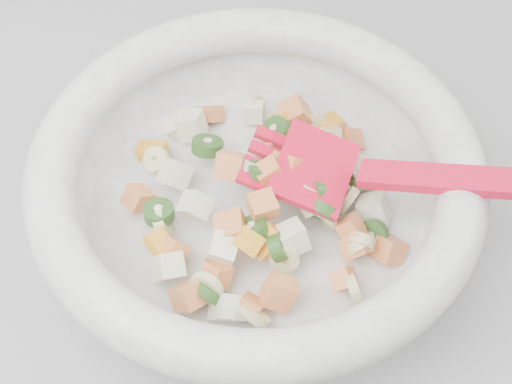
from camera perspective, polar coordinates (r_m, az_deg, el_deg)
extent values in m
cube|color=gray|center=(1.09, -1.57, -13.56)|extent=(2.00, 0.60, 0.90)
cylinder|color=white|center=(0.66, 0.00, -1.98)|extent=(0.29, 0.29, 0.02)
torus|color=white|center=(0.61, 0.00, 1.69)|extent=(0.36, 0.36, 0.04)
cylinder|color=beige|center=(0.65, 5.14, 1.89)|extent=(0.03, 0.03, 0.04)
cylinder|color=beige|center=(0.71, -0.01, 6.11)|extent=(0.03, 0.03, 0.03)
cylinder|color=beige|center=(0.70, 2.77, 5.14)|extent=(0.03, 0.02, 0.03)
cylinder|color=beige|center=(0.60, 2.06, -4.87)|extent=(0.02, 0.02, 0.02)
cylinder|color=beige|center=(0.70, 4.32, 4.66)|extent=(0.03, 0.02, 0.03)
cylinder|color=beige|center=(0.62, 7.60, -3.62)|extent=(0.03, 0.02, 0.03)
cylinder|color=beige|center=(0.62, 4.46, -0.98)|extent=(0.04, 0.03, 0.04)
cylinder|color=beige|center=(0.62, 7.56, -3.89)|extent=(0.03, 0.02, 0.03)
cylinder|color=beige|center=(0.67, -7.25, 2.37)|extent=(0.03, 0.03, 0.02)
cylinder|color=beige|center=(0.63, -6.76, -2.15)|extent=(0.02, 0.03, 0.04)
cylinder|color=beige|center=(0.60, -3.67, -6.95)|extent=(0.03, 0.03, 0.04)
cylinder|color=beige|center=(0.59, -0.04, -8.96)|extent=(0.03, 0.03, 0.02)
cylinder|color=beige|center=(0.63, 5.01, -1.86)|extent=(0.03, 0.03, 0.03)
cylinder|color=beige|center=(0.64, 6.73, -0.57)|extent=(0.02, 0.03, 0.03)
cylinder|color=beige|center=(0.66, 1.04, 2.89)|extent=(0.03, 0.02, 0.03)
cylinder|color=beige|center=(0.67, 4.79, 3.59)|extent=(0.04, 0.02, 0.04)
cylinder|color=beige|center=(0.60, 7.09, -7.11)|extent=(0.01, 0.04, 0.04)
cylinder|color=beige|center=(0.65, 5.39, 1.69)|extent=(0.04, 0.03, 0.04)
cylinder|color=beige|center=(0.65, 6.35, 0.39)|extent=(0.02, 0.03, 0.03)
cylinder|color=beige|center=(0.66, 3.62, 2.95)|extent=(0.03, 0.03, 0.02)
cube|color=#FFA850|center=(0.69, 5.61, 4.14)|extent=(0.03, 0.03, 0.03)
cube|color=#FFA850|center=(0.61, -6.07, -4.30)|extent=(0.03, 0.03, 0.03)
cube|color=#FFA850|center=(0.59, 1.68, -7.30)|extent=(0.03, 0.03, 0.03)
cube|color=#FFA850|center=(0.63, -1.89, 1.91)|extent=(0.03, 0.04, 0.03)
cube|color=#FFA850|center=(0.64, 9.60, -4.14)|extent=(0.03, 0.03, 0.03)
cube|color=#FFA850|center=(0.65, -8.57, -0.45)|extent=(0.03, 0.03, 0.03)
cube|color=#FFA850|center=(0.61, 6.37, -6.31)|extent=(0.02, 0.02, 0.03)
cube|color=#FFA850|center=(0.60, -2.90, -6.07)|extent=(0.03, 0.03, 0.03)
cube|color=#FFA850|center=(0.61, -1.75, -2.83)|extent=(0.03, 0.03, 0.03)
cube|color=#FFA850|center=(0.72, -3.35, 5.67)|extent=(0.03, 0.03, 0.03)
cube|color=#FFA850|center=(0.60, 0.47, -0.99)|extent=(0.02, 0.02, 0.02)
cube|color=#FFA850|center=(0.62, 6.88, -2.58)|extent=(0.03, 0.03, 0.03)
cube|color=#FFA850|center=(0.59, -0.40, -8.37)|extent=(0.03, 0.03, 0.02)
cube|color=#FFA850|center=(0.70, 6.79, 3.70)|extent=(0.03, 0.03, 0.03)
cube|color=#FFA850|center=(0.62, 1.02, 1.41)|extent=(0.03, 0.02, 0.03)
cube|color=#FFA850|center=(0.60, -4.94, -7.56)|extent=(0.03, 0.03, 0.03)
cube|color=#FFA850|center=(0.70, 2.89, 5.65)|extent=(0.03, 0.03, 0.03)
cube|color=#FFA850|center=(0.62, 7.28, -3.85)|extent=(0.03, 0.03, 0.03)
cube|color=#FFA850|center=(0.63, 2.47, 1.68)|extent=(0.04, 0.04, 0.04)
cylinder|color=#428F2F|center=(0.63, -7.07, -1.50)|extent=(0.04, 0.04, 0.02)
cylinder|color=#428F2F|center=(0.66, 3.69, 2.27)|extent=(0.04, 0.02, 0.04)
cylinder|color=#428F2F|center=(0.62, 4.74, -1.38)|extent=(0.04, 0.03, 0.04)
cylinder|color=#428F2F|center=(0.60, 1.66, -4.04)|extent=(0.02, 0.03, 0.03)
cylinder|color=#428F2F|center=(0.62, 4.21, -0.20)|extent=(0.02, 0.04, 0.04)
cylinder|color=#428F2F|center=(0.67, -3.55, 3.36)|extent=(0.03, 0.03, 0.02)
cylinder|color=#428F2F|center=(0.67, 1.51, 4.46)|extent=(0.03, 0.04, 0.03)
cylinder|color=#428F2F|center=(0.62, 0.35, 1.46)|extent=(0.04, 0.03, 0.02)
cylinder|color=#428F2F|center=(0.60, -0.22, -2.67)|extent=(0.03, 0.03, 0.02)
cylinder|color=#428F2F|center=(0.60, -3.39, -7.24)|extent=(0.03, 0.03, 0.03)
cylinder|color=#428F2F|center=(0.66, 5.73, 2.11)|extent=(0.03, 0.03, 0.03)
cylinder|color=#428F2F|center=(0.66, 7.64, 0.63)|extent=(0.03, 0.03, 0.03)
cylinder|color=#428F2F|center=(0.64, 8.45, -3.12)|extent=(0.03, 0.03, 0.03)
cube|color=white|center=(0.66, 7.13, 1.91)|extent=(0.03, 0.03, 0.02)
cube|color=white|center=(0.66, -5.91, 1.32)|extent=(0.03, 0.03, 0.04)
cube|color=white|center=(0.65, 8.57, -1.29)|extent=(0.03, 0.03, 0.04)
cube|color=white|center=(0.66, 3.56, 3.23)|extent=(0.03, 0.03, 0.02)
cube|color=white|center=(0.62, 1.99, 0.33)|extent=(0.02, 0.02, 0.02)
cube|color=white|center=(0.71, -0.16, 5.83)|extent=(0.02, 0.02, 0.02)
cube|color=white|center=(0.62, -4.43, -1.00)|extent=(0.03, 0.03, 0.03)
cube|color=white|center=(0.63, 4.15, -0.02)|extent=(0.03, 0.03, 0.03)
cube|color=white|center=(0.69, -4.71, 4.86)|extent=(0.03, 0.03, 0.03)
cube|color=white|center=(0.60, -2.07, -8.45)|extent=(0.03, 0.03, 0.04)
cube|color=white|center=(0.68, 5.27, 3.62)|extent=(0.03, 0.03, 0.03)
cube|color=white|center=(0.70, -5.71, 4.62)|extent=(0.02, 0.02, 0.02)
cube|color=white|center=(0.61, -6.44, -5.44)|extent=(0.03, 0.03, 0.03)
cube|color=white|center=(0.66, 5.57, 1.53)|extent=(0.03, 0.03, 0.03)
cube|color=white|center=(0.60, -2.43, -4.13)|extent=(0.03, 0.03, 0.03)
cube|color=white|center=(0.61, 2.64, -3.35)|extent=(0.03, 0.03, 0.03)
cube|color=white|center=(0.63, -0.46, 1.58)|extent=(0.03, 0.02, 0.03)
cube|color=yellow|center=(0.71, 5.26, 4.93)|extent=(0.03, 0.02, 0.02)
cube|color=yellow|center=(0.60, -0.57, -3.58)|extent=(0.03, 0.03, 0.03)
cube|color=yellow|center=(0.67, 5.65, 2.61)|extent=(0.02, 0.02, 0.02)
cube|color=yellow|center=(0.61, 0.82, -3.63)|extent=(0.03, 0.03, 0.03)
cube|color=yellow|center=(0.69, -7.58, 2.98)|extent=(0.03, 0.03, 0.02)
cube|color=yellow|center=(0.69, 1.81, 4.75)|extent=(0.02, 0.03, 0.03)
cube|color=yellow|center=(0.61, -6.87, -3.97)|extent=(0.03, 0.03, 0.02)
cube|color=red|center=(0.62, 4.22, 1.67)|extent=(0.09, 0.09, 0.03)
cube|color=red|center=(0.65, 1.22, 3.97)|extent=(0.03, 0.02, 0.02)
cube|color=red|center=(0.64, 0.80, 2.91)|extent=(0.03, 0.02, 0.02)
cube|color=red|center=(0.63, 0.37, 1.81)|extent=(0.03, 0.02, 0.02)
cube|color=red|center=(0.62, -0.08, 0.68)|extent=(0.03, 0.02, 0.02)
cube|color=red|center=(0.60, 17.69, 0.61)|extent=(0.20, 0.12, 0.06)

